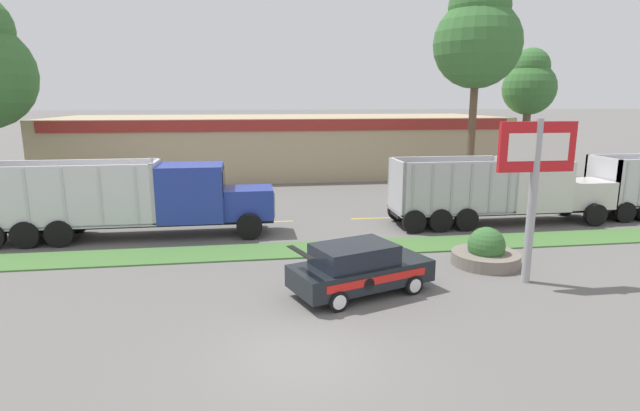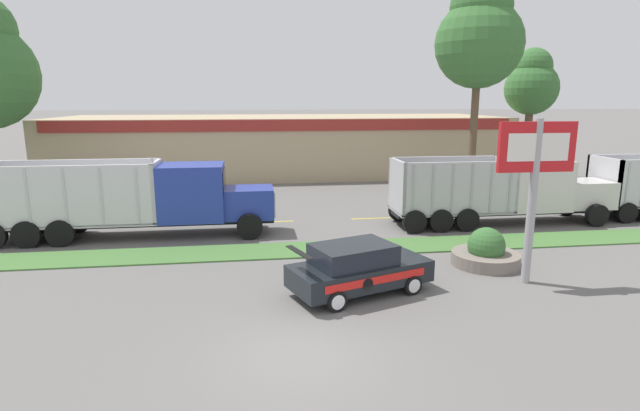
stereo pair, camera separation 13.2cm
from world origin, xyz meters
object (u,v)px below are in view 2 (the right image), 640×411
object	(u,v)px
stone_planter	(486,253)
store_sign_post	(535,168)
dump_truck_mid	(519,191)
rally_car	(358,268)
dump_truck_lead	(160,200)

from	to	relation	value
stone_planter	store_sign_post	bearing A→B (deg)	-74.98
dump_truck_mid	rally_car	xyz separation A→B (m)	(-9.80, -7.94, -0.77)
rally_car	stone_planter	size ratio (longest dim) A/B	1.95
dump_truck_mid	stone_planter	bearing A→B (deg)	-127.45
dump_truck_lead	stone_planter	bearing A→B (deg)	-24.97
dump_truck_mid	stone_planter	distance (m)	7.50
dump_truck_lead	store_sign_post	xyz separation A→B (m)	(13.12, -7.76, 2.21)
stone_planter	dump_truck_mid	bearing A→B (deg)	52.55
dump_truck_mid	dump_truck_lead	bearing A→B (deg)	-179.96
rally_car	stone_planter	xyz separation A→B (m)	(5.29, 2.05, -0.37)
dump_truck_lead	rally_car	distance (m)	10.83
dump_truck_lead	dump_truck_mid	xyz separation A→B (m)	(17.13, 0.01, -0.04)
dump_truck_mid	store_sign_post	world-z (taller)	store_sign_post
dump_truck_lead	rally_car	world-z (taller)	dump_truck_lead
dump_truck_lead	dump_truck_mid	world-z (taller)	dump_truck_lead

